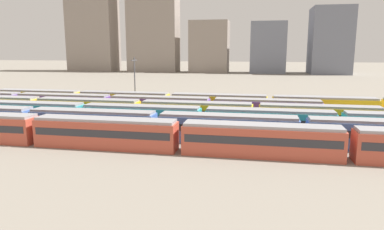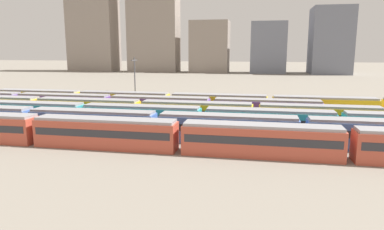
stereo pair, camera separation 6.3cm
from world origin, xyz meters
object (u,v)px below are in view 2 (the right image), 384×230
Objects in this scene: train_track_3 at (256,115)px; train_track_2 at (203,120)px; train_track_1 at (158,126)px; train_track_5 at (270,105)px; train_track_4 at (111,105)px; train_track_0 at (180,136)px; catenary_pole_1 at (135,80)px.

train_track_2 is at bearing -145.36° from train_track_3.
train_track_2 is (5.40, 5.20, 0.00)m from train_track_1.
train_track_2 is at bearing -122.48° from train_track_5.
train_track_5 is (28.95, 5.20, 0.00)m from train_track_4.
catenary_pole_1 is (-16.01, 28.93, 3.89)m from train_track_0.
train_track_2 and train_track_5 have the same top height.
train_track_0 is 1.51× the size of train_track_1.
train_track_1 is 7.50m from train_track_2.
train_track_0 is 10.46m from train_track_2.
train_track_3 is at bearing -103.02° from train_track_5.
train_track_0 and train_track_3 have the same top height.
train_track_5 is (15.33, 20.80, 0.00)m from train_track_1.
train_track_2 and train_track_4 have the same top height.
catenary_pole_1 reaches higher than train_track_3.
train_track_2 is 9.15m from train_track_3.
train_track_0 is at bearing -113.06° from train_track_5.
train_track_3 is at bearing 60.96° from train_track_0.
catenary_pole_1 is at bearing 116.34° from train_track_1.
train_track_4 is at bearing -169.82° from train_track_5.
catenary_pole_1 reaches higher than train_track_5.
train_track_0 and train_track_5 have the same top height.
train_track_2 and train_track_3 have the same top height.
train_track_3 is (8.66, 15.60, 0.00)m from train_track_0.
train_track_1 is 26.76m from catenary_pole_1.
train_track_2 is at bearing -47.22° from catenary_pole_1.
train_track_4 is (-13.62, 15.60, 0.00)m from train_track_1.
train_track_5 is 10.73× the size of catenary_pole_1.
train_track_3 is (7.53, 5.20, 0.00)m from train_track_2.
train_track_2 is 21.68m from train_track_4.
train_track_1 and train_track_3 have the same top height.
train_track_2 is 1.00× the size of train_track_5.
train_track_0 is 6.73m from train_track_1.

